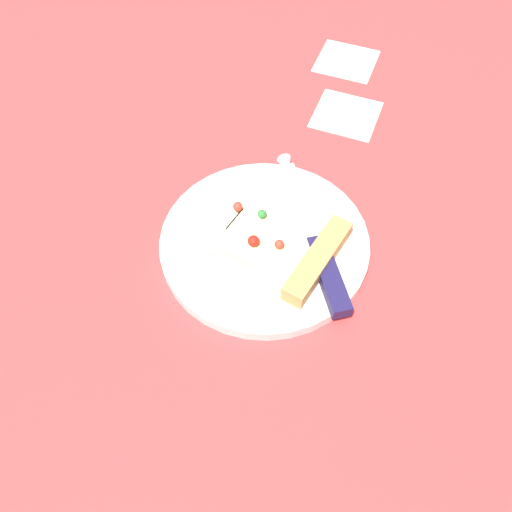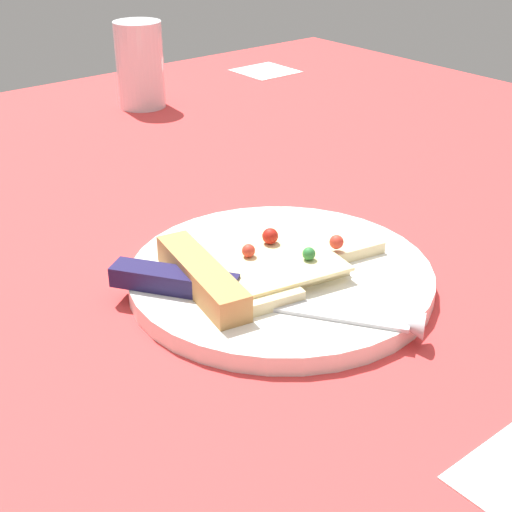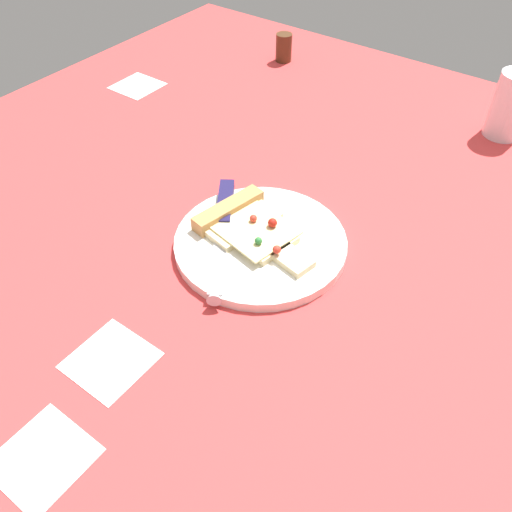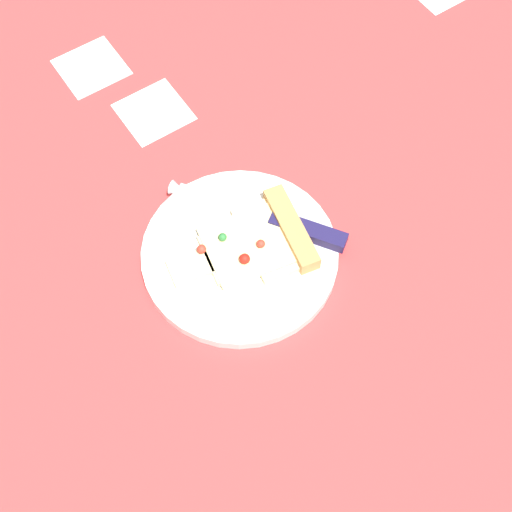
# 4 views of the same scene
# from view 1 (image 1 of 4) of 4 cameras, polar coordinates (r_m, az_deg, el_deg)

# --- Properties ---
(ground_plane) EXTENTS (1.39, 1.39, 0.03)m
(ground_plane) POSITION_cam_1_polar(r_m,az_deg,el_deg) (0.63, -0.01, -0.54)
(ground_plane) COLOR #D13838
(ground_plane) RESTS_ON ground
(plate) EXTENTS (0.25, 0.25, 0.02)m
(plate) POSITION_cam_1_polar(r_m,az_deg,el_deg) (0.62, 0.93, 1.44)
(plate) COLOR white
(plate) RESTS_ON ground_plane
(pizza_slice) EXTENTS (0.13, 0.19, 0.03)m
(pizza_slice) POSITION_cam_1_polar(r_m,az_deg,el_deg) (0.60, 3.03, 1.25)
(pizza_slice) COLOR beige
(pizza_slice) RESTS_ON plate
(knife) EXTENTS (0.21, 0.15, 0.02)m
(knife) POSITION_cam_1_polar(r_m,az_deg,el_deg) (0.60, 6.62, 1.34)
(knife) COLOR silver
(knife) RESTS_ON plate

